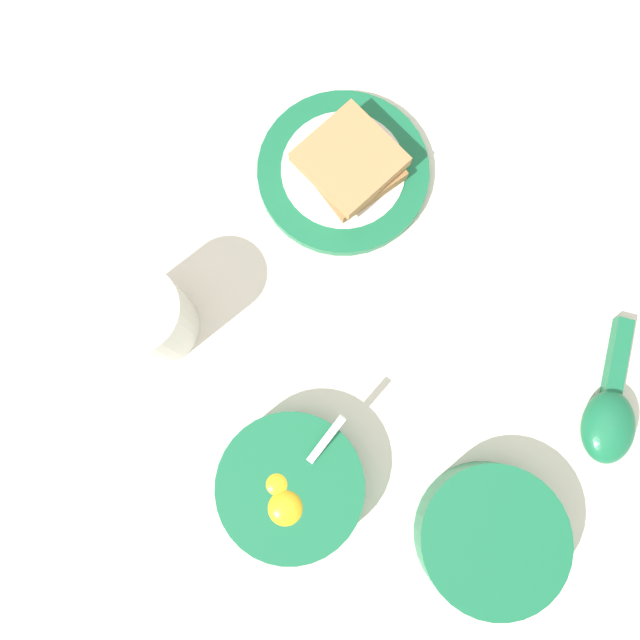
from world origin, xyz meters
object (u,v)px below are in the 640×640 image
at_px(egg_bowl, 292,487).
at_px(toast_plate, 345,172).
at_px(drinking_cup, 149,318).
at_px(toast_sandwich, 352,163).
at_px(congee_bowl, 493,539).
at_px(soup_spoon, 612,415).

bearing_deg(egg_bowl, toast_plate, 109.12).
bearing_deg(drinking_cup, toast_sandwich, 68.80).
distance_m(congee_bowl, drinking_cup, 0.38).
xyz_separation_m(egg_bowl, soup_spoon, (0.24, 0.21, -0.01)).
height_order(egg_bowl, toast_sandwich, egg_bowl).
height_order(soup_spoon, congee_bowl, congee_bowl).
bearing_deg(toast_sandwich, congee_bowl, -42.45).
bearing_deg(drinking_cup, toast_plate, 69.68).
distance_m(soup_spoon, congee_bowl, 0.17).
relative_size(toast_sandwich, soup_spoon, 0.78).
bearing_deg(congee_bowl, toast_sandwich, 137.55).
bearing_deg(egg_bowl, congee_bowl, 14.34).
bearing_deg(toast_sandwich, drinking_cup, -111.20).
height_order(toast_plate, soup_spoon, soup_spoon).
xyz_separation_m(toast_plate, soup_spoon, (0.35, -0.10, 0.01)).
bearing_deg(congee_bowl, soup_spoon, 70.85).
bearing_deg(soup_spoon, egg_bowl, -139.49).
xyz_separation_m(toast_sandwich, drinking_cup, (-0.09, -0.24, 0.02)).
xyz_separation_m(toast_sandwich, congee_bowl, (0.29, -0.26, -0.01)).
height_order(egg_bowl, toast_plate, egg_bowl).
relative_size(congee_bowl, drinking_cup, 1.45).
xyz_separation_m(egg_bowl, toast_sandwich, (-0.10, 0.31, 0.01)).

